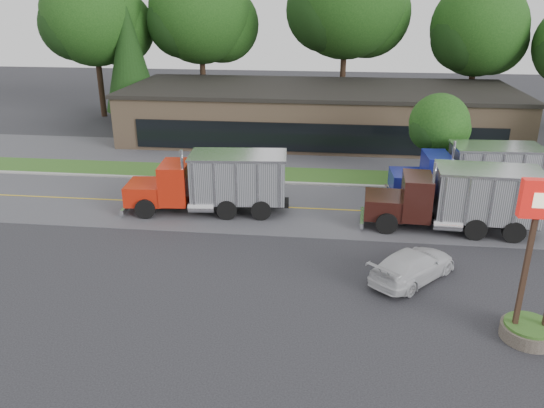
{
  "coord_description": "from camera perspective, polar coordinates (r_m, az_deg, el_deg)",
  "views": [
    {
      "loc": [
        3.33,
        -19.3,
        11.33
      ],
      "look_at": [
        0.47,
        4.91,
        1.8
      ],
      "focal_mm": 35.0,
      "sensor_mm": 36.0,
      "label": 1
    }
  ],
  "objects": [
    {
      "name": "ground",
      "position": [
        22.63,
        -2.66,
        -8.72
      ],
      "size": [
        140.0,
        140.0,
        0.0
      ],
      "primitive_type": "plane",
      "color": "#3A3A40",
      "rests_on": "ground"
    },
    {
      "name": "road",
      "position": [
        30.67,
        0.03,
        -0.33
      ],
      "size": [
        60.0,
        8.0,
        0.02
      ],
      "primitive_type": "cube",
      "color": "slate",
      "rests_on": "ground"
    },
    {
      "name": "center_line",
      "position": [
        30.67,
        0.03,
        -0.33
      ],
      "size": [
        60.0,
        0.12,
        0.01
      ],
      "primitive_type": "cube",
      "color": "gold",
      "rests_on": "ground"
    },
    {
      "name": "curb",
      "position": [
        34.58,
        0.85,
        2.23
      ],
      "size": [
        60.0,
        0.3,
        0.12
      ],
      "primitive_type": "cube",
      "color": "#9E9E99",
      "rests_on": "ground"
    },
    {
      "name": "grass_verge",
      "position": [
        36.28,
        1.14,
        3.15
      ],
      "size": [
        60.0,
        3.4,
        0.03
      ],
      "primitive_type": "cube",
      "color": "#245B1F",
      "rests_on": "ground"
    },
    {
      "name": "far_parking",
      "position": [
        41.04,
        1.84,
        5.32
      ],
      "size": [
        60.0,
        7.0,
        0.02
      ],
      "primitive_type": "cube",
      "color": "slate",
      "rests_on": "ground"
    },
    {
      "name": "strip_mall",
      "position": [
        46.27,
        5.03,
        9.64
      ],
      "size": [
        32.0,
        12.0,
        4.0
      ],
      "primitive_type": "cube",
      "color": "#93755A",
      "rests_on": "ground"
    },
    {
      "name": "bilo_sign",
      "position": [
        20.5,
        26.62,
        -8.13
      ],
      "size": [
        2.2,
        1.9,
        5.95
      ],
      "color": "#6B6054",
      "rests_on": "ground"
    },
    {
      "name": "tree_far_a",
      "position": [
        56.44,
        -18.46,
        18.28
      ],
      "size": [
        10.22,
        9.62,
        14.58
      ],
      "color": "#382619",
      "rests_on": "ground"
    },
    {
      "name": "tree_far_b",
      "position": [
        55.06,
        -7.52,
        19.32
      ],
      "size": [
        10.48,
        9.87,
        14.95
      ],
      "color": "#382619",
      "rests_on": "ground"
    },
    {
      "name": "tree_far_c",
      "position": [
        53.45,
        8.18,
        20.49
      ],
      "size": [
        11.77,
        11.08,
        16.79
      ],
      "color": "#382619",
      "rests_on": "ground"
    },
    {
      "name": "tree_far_d",
      "position": [
        54.04,
        21.4,
        16.78
      ],
      "size": [
        9.14,
        8.6,
        13.03
      ],
      "color": "#382619",
      "rests_on": "ground"
    },
    {
      "name": "evergreen_left",
      "position": [
        53.19,
        -15.14,
        15.28
      ],
      "size": [
        5.08,
        5.08,
        11.55
      ],
      "color": "#382619",
      "rests_on": "ground"
    },
    {
      "name": "tree_verge",
      "position": [
        35.84,
        17.58,
        7.99
      ],
      "size": [
        4.03,
        3.79,
        5.75
      ],
      "color": "#382619",
      "rests_on": "ground"
    },
    {
      "name": "dump_truck_red",
      "position": [
        29.59,
        -5.99,
        2.46
      ],
      "size": [
        9.15,
        3.34,
        3.36
      ],
      "rotation": [
        0.0,
        0.0,
        3.23
      ],
      "color": "black",
      "rests_on": "ground"
    },
    {
      "name": "dump_truck_blue",
      "position": [
        33.3,
        20.86,
        3.3
      ],
      "size": [
        8.65,
        3.01,
        3.36
      ],
      "rotation": [
        0.0,
        0.0,
        3.19
      ],
      "color": "black",
      "rests_on": "ground"
    },
    {
      "name": "dump_truck_maroon",
      "position": [
        28.73,
        19.7,
        0.7
      ],
      "size": [
        8.82,
        3.11,
        3.36
      ],
      "rotation": [
        0.0,
        0.0,
        3.08
      ],
      "color": "black",
      "rests_on": "ground"
    },
    {
      "name": "rally_car",
      "position": [
        23.54,
        14.92,
        -6.37
      ],
      "size": [
        4.42,
        4.66,
        1.33
      ],
      "primitive_type": "imported",
      "rotation": [
        0.0,
        0.0,
        2.42
      ],
      "color": "silver",
      "rests_on": "ground"
    }
  ]
}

